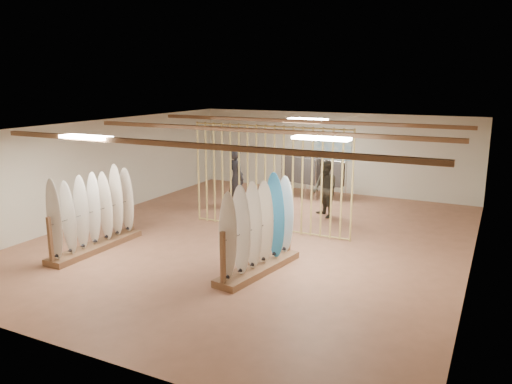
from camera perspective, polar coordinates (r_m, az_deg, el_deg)
The scene contains 16 objects.
floor at distance 12.65m, azimuth 0.00°, elevation -5.31°, with size 12.00×12.00×0.00m, color #A26B4E.
ceiling at distance 12.08m, azimuth 0.00°, elevation 7.42°, with size 12.00×12.00×0.00m, color gray.
wall_back at distance 17.78m, azimuth 8.68°, elevation 4.46°, with size 12.00×12.00×0.00m, color beige.
wall_front at distance 7.60m, azimuth -20.78°, elevation -7.51°, with size 12.00×12.00×0.00m, color beige.
wall_left at distance 15.15m, azimuth -17.20°, elevation 2.60°, with size 12.00×12.00×0.00m, color beige.
wall_right at distance 11.06m, azimuth 23.87°, elevation -1.55°, with size 12.00×12.00×0.00m, color beige.
ceiling_slats at distance 12.09m, azimuth 0.00°, elevation 7.04°, with size 9.50×6.12×0.10m, color brown.
light_panels at distance 12.08m, azimuth 0.00°, elevation 7.14°, with size 1.20×0.35×0.06m, color white.
bamboo_partition at distance 12.99m, azimuth 1.57°, elevation 1.56°, with size 4.45×0.05×2.78m.
poster at distance 17.73m, azimuth 8.68°, elevation 5.10°, with size 1.40×0.03×0.90m, color #3886C6.
rack_left at distance 12.25m, azimuth -17.97°, elevation -3.45°, with size 0.53×2.66×1.86m.
rack_right at distance 10.32m, azimuth 0.29°, elevation -5.66°, with size 0.92×2.46×1.94m.
clothing_rack_a at distance 16.68m, azimuth 5.24°, elevation 2.54°, with size 1.37×0.66×1.50m.
clothing_rack_b at distance 16.54m, azimuth 7.98°, elevation 2.09°, with size 1.28×0.34×1.37m.
shopper_a at distance 15.50m, azimuth -2.25°, elevation 2.06°, with size 0.76×0.52×2.09m, color #24252C.
shopper_b at distance 14.49m, azimuth 7.89°, elevation 0.78°, with size 0.91×0.71×1.89m, color #313026.
Camera 1 is at (5.36, -10.76, 3.93)m, focal length 35.00 mm.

